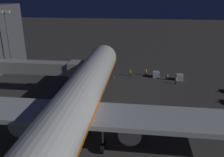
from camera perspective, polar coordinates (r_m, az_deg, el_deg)
name	(u,v)px	position (r m, az deg, el deg)	size (l,w,h in m)	color
ground_plane	(92,108)	(46.38, -4.84, -7.03)	(320.00, 320.00, 0.00)	#383533
airliner_at_gate	(75,107)	(34.08, -8.96, -6.76)	(49.08, 59.85, 18.15)	silver
jet_bridge	(36,67)	(52.95, -17.94, 2.55)	(24.86, 3.40, 7.53)	#9E9E99
apron_floodlight_mast	(8,38)	(68.04, -23.73, 8.90)	(2.90, 0.50, 16.72)	#59595E
baggage_container_near_belt	(156,74)	(63.02, 10.57, 0.97)	(1.65, 1.73, 1.53)	#B7BABF
baggage_container_mid_row	(180,77)	(62.37, 15.97, 0.30)	(1.63, 1.68, 1.52)	#B7BABF
ground_crew_near_nose_gear	(167,76)	(61.62, 13.20, 0.50)	(0.40, 0.40, 1.72)	black
ground_crew_by_belt_loader	(176,80)	(59.38, 15.18, -0.42)	(0.40, 0.40, 1.74)	black
ground_crew_by_tug	(146,72)	(63.90, 8.19, 1.60)	(0.40, 0.40, 1.81)	black
ground_crew_walking_aft	(130,72)	(63.13, 4.44, 1.49)	(0.40, 0.40, 1.76)	black
traffic_cone_nose_port	(114,77)	(61.67, 0.41, 0.41)	(0.36, 0.36, 0.55)	orange
traffic_cone_nose_starboard	(97,76)	(62.31, -3.61, 0.58)	(0.36, 0.36, 0.55)	orange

